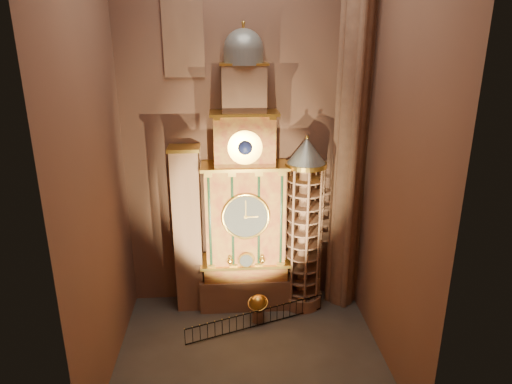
{
  "coord_description": "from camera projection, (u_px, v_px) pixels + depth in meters",
  "views": [
    {
      "loc": [
        -1.1,
        -20.13,
        16.02
      ],
      "look_at": [
        0.52,
        3.0,
        8.11
      ],
      "focal_mm": 32.0,
      "sensor_mm": 36.0,
      "label": 1
    }
  ],
  "objects": [
    {
      "name": "gothic_pier",
      "position": [
        352.0,
        130.0,
        25.82
      ],
      "size": [
        2.04,
        2.04,
        22.0
      ],
      "color": "#8C634C",
      "rests_on": "floor"
    },
    {
      "name": "stained_glass_window",
      "position": [
        183.0,
        27.0,
        24.3
      ],
      "size": [
        2.2,
        0.14,
        5.2
      ],
      "color": "navy",
      "rests_on": "wall_back"
    },
    {
      "name": "portrait_tower",
      "position": [
        188.0,
        230.0,
        27.07
      ],
      "size": [
        1.8,
        1.6,
        10.2
      ],
      "color": "#8C634C",
      "rests_on": "floor"
    },
    {
      "name": "wall_back",
      "position": [
        243.0,
        128.0,
        26.36
      ],
      "size": [
        22.0,
        0.0,
        22.0
      ],
      "primitive_type": "plane",
      "rotation": [
        1.57,
        0.0,
        0.0
      ],
      "color": "brown",
      "rests_on": "floor"
    },
    {
      "name": "astronomical_clock",
      "position": [
        245.0,
        204.0,
        26.78
      ],
      "size": [
        5.6,
        2.41,
        16.7
      ],
      "color": "#8C634C",
      "rests_on": "floor"
    },
    {
      "name": "iron_railing",
      "position": [
        257.0,
        319.0,
        26.38
      ],
      "size": [
        8.09,
        3.0,
        1.03
      ],
      "color": "black",
      "rests_on": "floor"
    },
    {
      "name": "celestial_globe",
      "position": [
        258.0,
        306.0,
        26.75
      ],
      "size": [
        1.55,
        1.52,
        1.74
      ],
      "color": "#8C634C",
      "rests_on": "floor"
    },
    {
      "name": "wall_right",
      "position": [
        400.0,
        151.0,
        21.16
      ],
      "size": [
        0.0,
        22.0,
        22.0
      ],
      "primitive_type": "plane",
      "rotation": [
        1.57,
        0.0,
        -1.57
      ],
      "color": "brown",
      "rests_on": "floor"
    },
    {
      "name": "wall_left",
      "position": [
        92.0,
        156.0,
        20.24
      ],
      "size": [
        0.0,
        22.0,
        22.0
      ],
      "primitive_type": "plane",
      "rotation": [
        1.57,
        0.0,
        1.57
      ],
      "color": "brown",
      "rests_on": "floor"
    },
    {
      "name": "stair_turret",
      "position": [
        304.0,
        227.0,
        27.22
      ],
      "size": [
        2.5,
        2.5,
        10.8
      ],
      "color": "#8C634C",
      "rests_on": "floor"
    },
    {
      "name": "floor",
      "position": [
        250.0,
        354.0,
        24.25
      ],
      "size": [
        14.0,
        14.0,
        0.0
      ],
      "primitive_type": "plane",
      "color": "#383330",
      "rests_on": "ground"
    }
  ]
}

